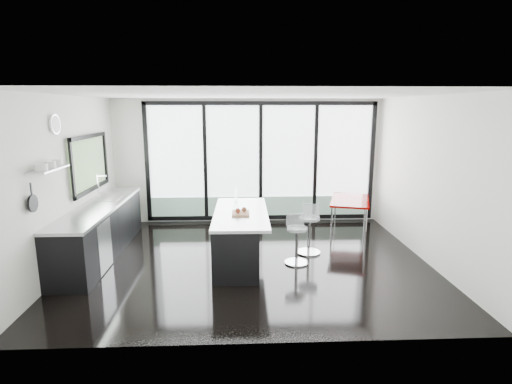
{
  "coord_description": "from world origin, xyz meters",
  "views": [
    {
      "loc": [
        -0.2,
        -6.53,
        2.59
      ],
      "look_at": [
        0.1,
        0.3,
        1.15
      ],
      "focal_mm": 28.0,
      "sensor_mm": 36.0,
      "label": 1
    }
  ],
  "objects_px": {
    "island": "(237,236)",
    "red_table": "(349,216)",
    "bar_stool_far": "(309,235)",
    "bar_stool_near": "(297,245)"
  },
  "relations": [
    {
      "from": "island",
      "to": "red_table",
      "type": "xyz_separation_m",
      "value": [
        2.38,
        1.52,
        -0.09
      ]
    },
    {
      "from": "bar_stool_far",
      "to": "island",
      "type": "bearing_deg",
      "value": -149.52
    },
    {
      "from": "bar_stool_near",
      "to": "island",
      "type": "bearing_deg",
      "value": 162.93
    },
    {
      "from": "bar_stool_near",
      "to": "red_table",
      "type": "height_order",
      "value": "red_table"
    },
    {
      "from": "island",
      "to": "bar_stool_near",
      "type": "bearing_deg",
      "value": -10.29
    },
    {
      "from": "bar_stool_near",
      "to": "bar_stool_far",
      "type": "bearing_deg",
      "value": 52.11
    },
    {
      "from": "island",
      "to": "bar_stool_far",
      "type": "distance_m",
      "value": 1.34
    },
    {
      "from": "bar_stool_far",
      "to": "red_table",
      "type": "bearing_deg",
      "value": 66.3
    },
    {
      "from": "bar_stool_far",
      "to": "bar_stool_near",
      "type": "bearing_deg",
      "value": -103.52
    },
    {
      "from": "bar_stool_far",
      "to": "red_table",
      "type": "height_order",
      "value": "red_table"
    }
  ]
}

